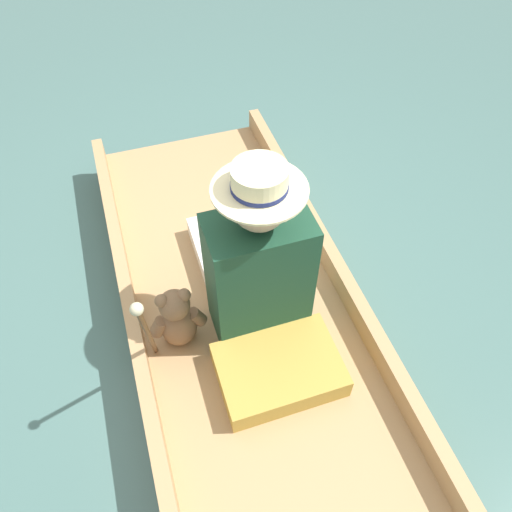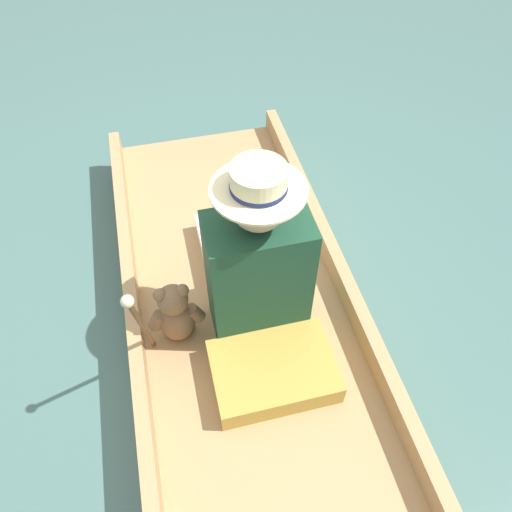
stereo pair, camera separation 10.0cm
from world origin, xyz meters
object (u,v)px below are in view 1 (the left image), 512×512
at_px(wine_glass, 293,225).
at_px(seated_person, 253,262).
at_px(teddy_bear, 177,319).
at_px(walking_cane, 146,329).

bearing_deg(wine_glass, seated_person, -131.91).
distance_m(seated_person, teddy_bear, 0.41).
relative_size(seated_person, teddy_bear, 2.51).
xyz_separation_m(teddy_bear, wine_glass, (0.72, 0.46, -0.10)).
xyz_separation_m(wine_glass, walking_cane, (-0.84, -0.65, 0.37)).
distance_m(seated_person, wine_glass, 0.59).
bearing_deg(teddy_bear, walking_cane, -123.72).
distance_m(wine_glass, walking_cane, 1.12).
xyz_separation_m(teddy_bear, walking_cane, (-0.12, -0.19, 0.27)).
bearing_deg(wine_glass, walking_cane, -142.39).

